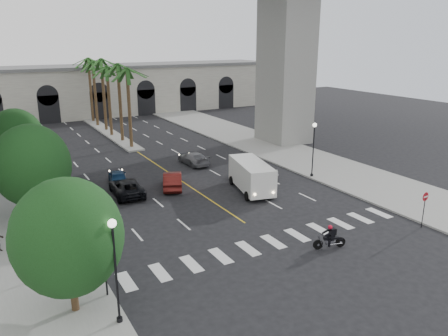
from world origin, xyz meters
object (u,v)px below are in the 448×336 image
traffic_signal_near (104,254)px  car_e (118,177)px  lamp_post_right (314,145)px  car_b (173,180)px  car_a (257,170)px  lamp_post_left_far (45,157)px  traffic_signal_far (86,225)px  lamp_post_left_near (115,263)px  do_not_enter_sign (425,202)px  car_d (193,158)px  car_c (127,187)px  pedestrian_a (59,230)px  cargo_van (252,175)px  motorcycle_rider (331,238)px

traffic_signal_near → car_e: 18.98m
lamp_post_right → car_b: (-12.90, 3.80, -2.47)m
car_a → lamp_post_left_far: bearing=-41.2°
traffic_signal_far → lamp_post_left_near: bearing=-90.9°
traffic_signal_near → car_b: size_ratio=0.80×
lamp_post_left_far → do_not_enter_sign: lamp_post_left_far is taller
lamp_post_left_far → car_d: 15.19m
car_e → do_not_enter_sign: (15.92, -20.31, 1.27)m
lamp_post_left_near → car_c: (5.74, 17.02, -2.52)m
pedestrian_a → cargo_van: bearing=-18.4°
car_b → lamp_post_left_near: bearing=82.6°
do_not_enter_sign → pedestrian_a: bearing=152.3°
car_a → pedestrian_a: size_ratio=2.53×
traffic_signal_near → car_a: (18.12, 13.19, -1.81)m
traffic_signal_near → motorcycle_rider: (13.94, -1.52, -1.79)m
car_d → car_b: bearing=48.4°
car_b → cargo_van: 7.10m
lamp_post_right → car_b: bearing=163.6°
do_not_enter_sign → car_c: bearing=129.7°
lamp_post_left_near → do_not_enter_sign: (21.90, 0.14, -1.29)m
car_a → cargo_van: bearing=24.6°
cargo_van → traffic_signal_far: bearing=-145.0°
lamp_post_left_far → pedestrian_a: lamp_post_left_far is taller
lamp_post_left_near → pedestrian_a: (-0.91, 10.14, -2.25)m
lamp_post_left_near → traffic_signal_far: size_ratio=1.47×
motorcycle_rider → car_c: 18.06m
motorcycle_rider → car_c: size_ratio=0.43×
traffic_signal_near → do_not_enter_sign: (21.80, -2.36, -0.58)m
lamp_post_right → car_b: lamp_post_right is taller
lamp_post_right → car_b: size_ratio=1.17×
traffic_signal_far → lamp_post_right: bearing=16.0°
car_d → do_not_enter_sign: size_ratio=1.72×
motorcycle_rider → do_not_enter_sign: size_ratio=0.81×
car_d → lamp_post_left_far: bearing=4.9°
car_e → do_not_enter_sign: 25.84m
car_b → car_d: 7.77m
lamp_post_left_far → do_not_enter_sign: size_ratio=2.01×
motorcycle_rider → cargo_van: (1.52, 11.60, 0.74)m
car_b → motorcycle_rider: bearing=127.8°
car_b → traffic_signal_far: bearing=69.5°
lamp_post_left_near → pedestrian_a: size_ratio=3.27×
lamp_post_left_near → lamp_post_left_far: size_ratio=1.00×
car_c → cargo_van: 10.81m
lamp_post_right → cargo_van: lamp_post_right is taller
pedestrian_a → do_not_enter_sign: size_ratio=0.61×
lamp_post_left_far → car_c: 7.42m
lamp_post_left_near → car_b: 19.65m
lamp_post_left_far → pedestrian_a: (-0.91, -10.86, -2.25)m
car_d → cargo_van: (0.70, -10.20, 0.80)m
car_b → car_c: bearing=20.0°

